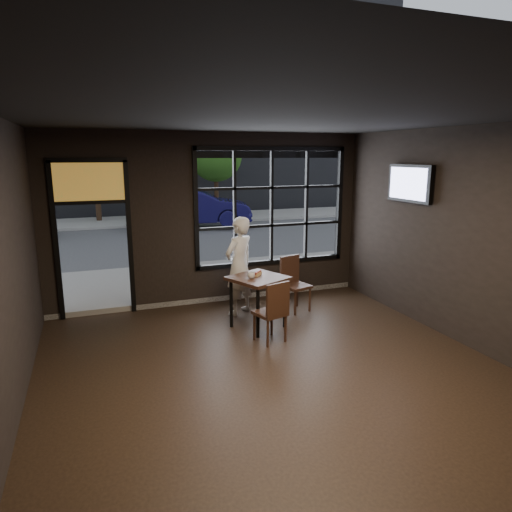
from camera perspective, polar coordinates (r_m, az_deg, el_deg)
name	(u,v)px	position (r m, az deg, el deg)	size (l,w,h in m)	color
floor	(287,386)	(5.87, 3.91, -15.92)	(6.00, 7.00, 0.02)	black
ceiling	(291,115)	(5.18, 4.46, 17.21)	(6.00, 7.00, 0.02)	black
wall_right	(487,243)	(7.06, 26.94, 1.51)	(0.04, 7.00, 3.20)	black
window_frame	(272,207)	(8.91, 1.95, 6.18)	(3.06, 0.12, 2.28)	black
stained_transom	(89,181)	(8.21, -20.15, 8.75)	(1.20, 0.06, 0.70)	orange
street_asphalt	(126,202)	(28.92, -15.98, 6.48)	(60.00, 41.00, 0.04)	#545456
building_across	(119,67)	(28.18, -16.78, 21.66)	(28.00, 12.00, 15.00)	#5B5956
cafe_table	(258,302)	(7.49, 0.25, -5.77)	(0.80, 0.80, 0.86)	#321C12
chair_near	(270,311)	(6.93, 1.76, -6.89)	(0.42, 0.42, 0.96)	#321C12
chair_window	(296,284)	(8.28, 5.07, -3.54)	(0.43, 0.43, 1.00)	#321C12
man	(239,266)	(8.04, -2.13, -1.23)	(0.64, 0.42, 1.74)	silver
hotdog	(258,274)	(7.45, 0.22, -2.21)	(0.20, 0.08, 0.06)	tan
cup	(251,275)	(7.26, -0.62, -2.44)	(0.12, 0.12, 0.10)	silver
tv	(410,183)	(8.12, 18.70, 8.59)	(0.12, 1.06, 0.62)	black
navy_car	(194,207)	(17.78, -7.74, 6.06)	(1.51, 4.34, 1.43)	#120F43
tree_left	(94,145)	(20.11, -19.62, 12.92)	(2.64, 2.64, 4.50)	#332114
tree_right	(216,155)	(20.40, -5.06, 12.41)	(2.29, 2.29, 3.92)	#332114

